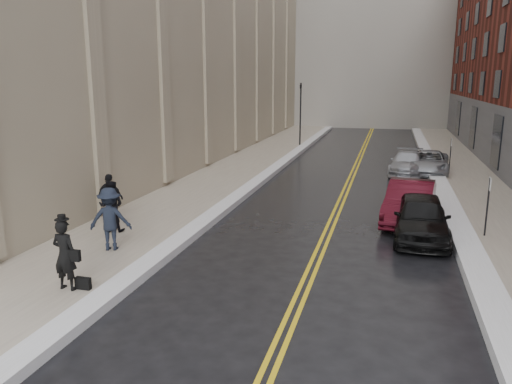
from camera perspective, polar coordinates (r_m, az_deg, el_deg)
The scene contains 18 objects.
ground at distance 12.43m, azimuth -8.09°, elevation -13.62°, with size 160.00×160.00×0.00m, color black.
sidewalk_left at distance 28.23m, azimuth -3.83°, elevation 1.68°, with size 4.00×64.00×0.15m, color gray.
sidewalk_right at distance 27.13m, azimuth 24.27°, elevation 0.11°, with size 3.00×64.00×0.15m, color gray.
lane_stripe_a at distance 26.85m, azimuth 10.21°, elevation 0.77°, with size 0.12×64.00×0.01m, color gold.
lane_stripe_b at distance 26.83m, azimuth 10.72°, elevation 0.74°, with size 0.12×64.00×0.01m, color gold.
snow_ridge_left at distance 27.57m, azimuth 0.70°, elevation 1.56°, with size 0.70×60.80×0.26m, color white.
snow_ridge_right at distance 26.87m, azimuth 20.40°, elevation 0.49°, with size 0.85×60.80×0.30m, color white.
traffic_signal at distance 40.89m, azimuth 5.10°, elevation 9.36°, with size 0.18×0.15×5.20m.
parking_sign_near at distance 18.97m, azimuth 24.98°, elevation -1.05°, with size 0.06×0.35×2.23m.
parking_sign_far at distance 30.67m, azimuth 21.34°, elevation 4.15°, with size 0.06×0.35×2.23m.
car_black at distance 18.37m, azimuth 18.34°, elevation -2.77°, with size 1.84×4.58×1.56m, color black.
car_maroon at distance 20.43m, azimuth 17.19°, elevation -1.10°, with size 1.69×4.85×1.60m, color #3F0B15.
car_silver_near at distance 30.86m, azimuth 16.87°, elevation 3.23°, with size 1.86×4.58×1.33m, color #9D9FA4.
car_silver_far at distance 31.26m, azimuth 19.12°, elevation 3.21°, with size 2.25×4.88×1.36m, color #93959A.
pedestrian_main at distance 13.82m, azimuth -21.00°, elevation -6.72°, with size 0.69×0.45×1.88m, color black.
pedestrian_a at distance 18.53m, azimuth -16.22°, elevation -1.56°, with size 0.90×0.70×1.85m, color black.
pedestrian_b at distance 16.53m, azimuth -16.33°, elevation -2.97°, with size 1.31×0.75×2.02m, color black.
pedestrian_c at distance 19.89m, azimuth -16.32°, elevation -0.61°, with size 1.08×0.45×1.84m, color black.
Camera 1 is at (4.51, -10.19, 5.51)m, focal length 35.00 mm.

